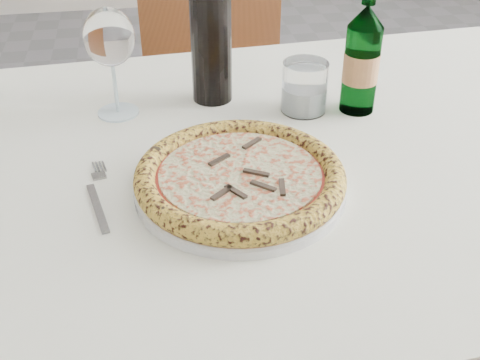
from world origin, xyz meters
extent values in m
cube|color=#515155|center=(0.00, 0.00, -0.01)|extent=(5.00, 6.00, 0.02)
cube|color=brown|center=(-0.22, -0.20, 0.73)|extent=(1.57, 0.96, 0.04)
cube|color=white|center=(-0.22, -0.20, 0.75)|extent=(1.63, 1.02, 0.01)
cube|color=white|center=(-0.22, 0.27, 0.64)|extent=(1.58, 0.01, 0.22)
cylinder|color=brown|center=(0.48, 0.18, 0.35)|extent=(0.06, 0.06, 0.71)
cube|color=brown|center=(-0.14, 0.55, 0.45)|extent=(0.45, 0.45, 0.04)
cube|color=brown|center=(-0.13, 0.74, 0.70)|extent=(0.43, 0.06, 0.46)
cylinder|color=brown|center=(0.05, 0.72, 0.21)|extent=(0.04, 0.04, 0.43)
cylinder|color=brown|center=(0.03, 0.35, 0.21)|extent=(0.04, 0.04, 0.43)
cylinder|color=brown|center=(-0.31, 0.74, 0.21)|extent=(0.04, 0.04, 0.43)
cylinder|color=brown|center=(-0.33, 0.38, 0.21)|extent=(0.04, 0.04, 0.43)
cylinder|color=white|center=(-0.22, -0.30, 0.76)|extent=(0.32, 0.32, 0.01)
torus|color=white|center=(-0.22, -0.30, 0.77)|extent=(0.31, 0.31, 0.01)
cylinder|color=#C98447|center=(-0.22, -0.30, 0.78)|extent=(0.31, 0.31, 0.01)
torus|color=gold|center=(-0.22, -0.30, 0.78)|extent=(0.31, 0.31, 0.03)
cylinder|color=red|center=(-0.22, -0.30, 0.78)|extent=(0.26, 0.26, 0.00)
cylinder|color=beige|center=(-0.22, -0.30, 0.79)|extent=(0.24, 0.24, 0.00)
cube|color=black|center=(-0.19, -0.30, 0.79)|extent=(0.04, 0.01, 0.00)
cube|color=black|center=(-0.19, -0.26, 0.79)|extent=(0.03, 0.04, 0.00)
cube|color=black|center=(-0.23, -0.23, 0.79)|extent=(0.02, 0.04, 0.00)
cube|color=black|center=(-0.25, -0.28, 0.79)|extent=(0.04, 0.02, 0.00)
cube|color=black|center=(-0.27, -0.32, 0.79)|extent=(0.04, 0.02, 0.00)
cube|color=black|center=(-0.24, -0.37, 0.79)|extent=(0.02, 0.04, 0.00)
cube|color=black|center=(-0.19, -0.33, 0.79)|extent=(0.03, 0.04, 0.00)
cube|color=gray|center=(-0.43, -0.30, 0.76)|extent=(0.04, 0.12, 0.00)
cube|color=gray|center=(-0.43, -0.23, 0.76)|extent=(0.02, 0.02, 0.00)
cylinder|color=gray|center=(-0.44, -0.20, 0.76)|extent=(0.00, 0.03, 0.00)
cylinder|color=gray|center=(-0.43, -0.20, 0.76)|extent=(0.00, 0.03, 0.00)
cylinder|color=gray|center=(-0.43, -0.20, 0.76)|extent=(0.00, 0.03, 0.00)
cylinder|color=gray|center=(-0.42, -0.20, 0.76)|extent=(0.00, 0.03, 0.00)
cylinder|color=white|center=(-0.40, -0.01, 0.76)|extent=(0.08, 0.08, 0.00)
cylinder|color=white|center=(-0.40, -0.01, 0.81)|extent=(0.01, 0.01, 0.10)
ellipsoid|color=white|center=(-0.40, -0.01, 0.90)|extent=(0.09, 0.09, 0.10)
cylinder|color=white|center=(-0.06, -0.06, 0.80)|extent=(0.08, 0.08, 0.09)
cylinder|color=white|center=(-0.06, -0.06, 0.78)|extent=(0.08, 0.08, 0.05)
cylinder|color=#256935|center=(0.04, -0.07, 0.84)|extent=(0.06, 0.06, 0.16)
cone|color=#256935|center=(0.04, -0.07, 0.94)|extent=(0.06, 0.06, 0.04)
cylinder|color=tan|center=(0.04, -0.07, 0.84)|extent=(0.06, 0.06, 0.05)
cylinder|color=black|center=(-0.22, 0.02, 0.86)|extent=(0.08, 0.08, 0.22)
camera|label=1|loc=(-0.35, -1.03, 1.27)|focal=45.00mm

